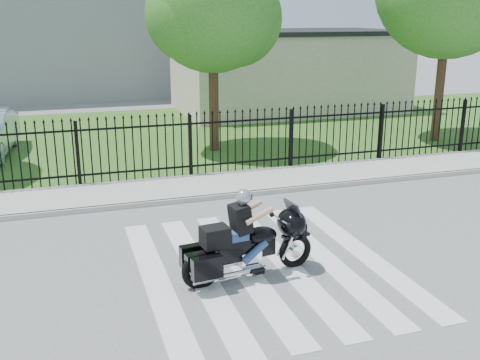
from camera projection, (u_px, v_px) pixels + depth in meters
name	position (u px, v px, depth m)	size (l,w,h in m)	color
ground	(265.00, 266.00, 10.27)	(120.00, 120.00, 0.00)	slate
crosswalk	(265.00, 266.00, 10.27)	(5.00, 5.50, 0.01)	silver
sidewalk	(200.00, 186.00, 14.81)	(40.00, 2.00, 0.12)	#ADAAA3
curb	(209.00, 198.00, 13.90)	(40.00, 0.12, 0.12)	#ADAAA3
grass_strip	(155.00, 135.00, 21.21)	(40.00, 12.00, 0.02)	#2D5E20
iron_fence	(190.00, 147.00, 15.48)	(26.00, 0.04, 1.80)	black
tree_mid	(213.00, 6.00, 17.58)	(4.20, 4.20, 6.78)	#382316
building_low	(287.00, 73.00, 26.42)	(10.00, 6.00, 3.50)	beige
building_low_roof	(288.00, 32.00, 25.89)	(10.20, 6.20, 0.20)	black
motorcycle_rider	(246.00, 241.00, 9.66)	(2.50, 1.00, 1.66)	black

